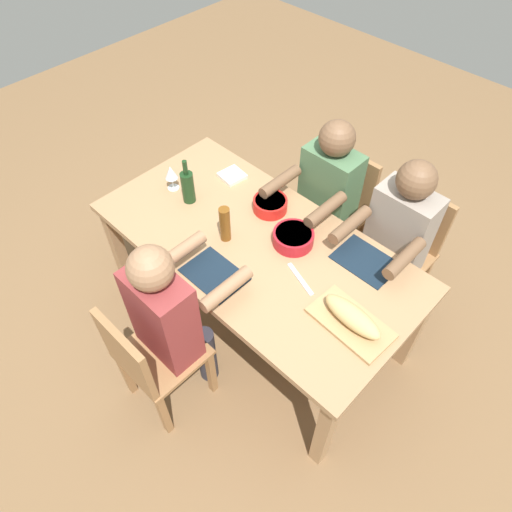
{
  "coord_description": "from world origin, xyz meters",
  "views": [
    {
      "loc": [
        1.2,
        -1.24,
        2.65
      ],
      "look_at": [
        0.0,
        0.0,
        0.63
      ],
      "focal_mm": 32.8,
      "sensor_mm": 36.0,
      "label": 1
    }
  ],
  "objects_px": {
    "dining_table": "(256,253)",
    "chair_near_center": "(149,359)",
    "diner_near_center": "(171,314)",
    "serving_bowl_greens": "(270,204)",
    "chair_far_center": "(338,206)",
    "wine_glass": "(171,173)",
    "serving_bowl_salad": "(293,237)",
    "diner_far_right": "(394,237)",
    "cutting_board": "(351,323)",
    "bread_loaf": "(352,316)",
    "napkin_stack": "(232,176)",
    "diner_far_center": "(324,195)",
    "beer_bottle": "(225,224)",
    "chair_far_right": "(403,245)",
    "wine_bottle": "(188,186)"
  },
  "relations": [
    {
      "from": "beer_bottle",
      "to": "wine_glass",
      "type": "xyz_separation_m",
      "value": [
        -0.53,
        0.06,
        0.01
      ]
    },
    {
      "from": "chair_near_center",
      "to": "diner_near_center",
      "type": "xyz_separation_m",
      "value": [
        0.0,
        0.18,
        0.21
      ]
    },
    {
      "from": "chair_far_center",
      "to": "cutting_board",
      "type": "height_order",
      "value": "chair_far_center"
    },
    {
      "from": "diner_far_right",
      "to": "cutting_board",
      "type": "bearing_deg",
      "value": -75.05
    },
    {
      "from": "serving_bowl_greens",
      "to": "beer_bottle",
      "type": "bearing_deg",
      "value": -93.26
    },
    {
      "from": "serving_bowl_greens",
      "to": "diner_near_center",
      "type": "bearing_deg",
      "value": -81.63
    },
    {
      "from": "napkin_stack",
      "to": "diner_far_center",
      "type": "bearing_deg",
      "value": 32.2
    },
    {
      "from": "dining_table",
      "to": "cutting_board",
      "type": "bearing_deg",
      "value": -5.05
    },
    {
      "from": "serving_bowl_greens",
      "to": "serving_bowl_salad",
      "type": "relative_size",
      "value": 0.89
    },
    {
      "from": "wine_glass",
      "to": "wine_bottle",
      "type": "bearing_deg",
      "value": -0.5
    },
    {
      "from": "chair_near_center",
      "to": "diner_far_right",
      "type": "bearing_deg",
      "value": 70.05
    },
    {
      "from": "diner_far_center",
      "to": "napkin_stack",
      "type": "height_order",
      "value": "diner_far_center"
    },
    {
      "from": "chair_near_center",
      "to": "serving_bowl_salad",
      "type": "xyz_separation_m",
      "value": [
        0.14,
        0.94,
        0.3
      ]
    },
    {
      "from": "serving_bowl_salad",
      "to": "serving_bowl_greens",
      "type": "bearing_deg",
      "value": 158.67
    },
    {
      "from": "chair_far_center",
      "to": "wine_glass",
      "type": "height_order",
      "value": "wine_glass"
    },
    {
      "from": "chair_far_right",
      "to": "wine_glass",
      "type": "xyz_separation_m",
      "value": [
        -1.19,
        -0.82,
        0.37
      ]
    },
    {
      "from": "wine_bottle",
      "to": "chair_far_center",
      "type": "bearing_deg",
      "value": 57.37
    },
    {
      "from": "diner_near_center",
      "to": "bread_loaf",
      "type": "xyz_separation_m",
      "value": [
        0.69,
        0.55,
        0.11
      ]
    },
    {
      "from": "chair_far_center",
      "to": "serving_bowl_greens",
      "type": "xyz_separation_m",
      "value": [
        -0.13,
        -0.54,
        0.3
      ]
    },
    {
      "from": "cutting_board",
      "to": "beer_bottle",
      "type": "bearing_deg",
      "value": -177.97
    },
    {
      "from": "serving_bowl_salad",
      "to": "wine_glass",
      "type": "xyz_separation_m",
      "value": [
        -0.82,
        -0.17,
        0.07
      ]
    },
    {
      "from": "chair_far_right",
      "to": "bread_loaf",
      "type": "xyz_separation_m",
      "value": [
        0.18,
        -0.85,
        0.32
      ]
    },
    {
      "from": "chair_near_center",
      "to": "napkin_stack",
      "type": "height_order",
      "value": "chair_near_center"
    },
    {
      "from": "diner_near_center",
      "to": "chair_near_center",
      "type": "bearing_deg",
      "value": -90.0
    },
    {
      "from": "cutting_board",
      "to": "wine_bottle",
      "type": "distance_m",
      "value": 1.22
    },
    {
      "from": "chair_near_center",
      "to": "wine_glass",
      "type": "height_order",
      "value": "wine_glass"
    },
    {
      "from": "serving_bowl_salad",
      "to": "cutting_board",
      "type": "height_order",
      "value": "serving_bowl_salad"
    },
    {
      "from": "chair_far_right",
      "to": "cutting_board",
      "type": "distance_m",
      "value": 0.91
    },
    {
      "from": "napkin_stack",
      "to": "diner_far_right",
      "type": "bearing_deg",
      "value": 17.27
    },
    {
      "from": "dining_table",
      "to": "cutting_board",
      "type": "relative_size",
      "value": 4.62
    },
    {
      "from": "chair_near_center",
      "to": "serving_bowl_salad",
      "type": "distance_m",
      "value": 0.99
    },
    {
      "from": "cutting_board",
      "to": "beer_bottle",
      "type": "height_order",
      "value": "beer_bottle"
    },
    {
      "from": "diner_far_right",
      "to": "serving_bowl_greens",
      "type": "bearing_deg",
      "value": -150.43
    },
    {
      "from": "chair_far_center",
      "to": "serving_bowl_salad",
      "type": "height_order",
      "value": "chair_far_center"
    },
    {
      "from": "diner_far_right",
      "to": "chair_far_center",
      "type": "relative_size",
      "value": 1.41
    },
    {
      "from": "cutting_board",
      "to": "wine_bottle",
      "type": "bearing_deg",
      "value": 178.46
    },
    {
      "from": "serving_bowl_salad",
      "to": "chair_far_center",
      "type": "bearing_deg",
      "value": 102.51
    },
    {
      "from": "diner_far_right",
      "to": "wine_bottle",
      "type": "bearing_deg",
      "value": -148.37
    },
    {
      "from": "bread_loaf",
      "to": "beer_bottle",
      "type": "distance_m",
      "value": 0.83
    },
    {
      "from": "diner_far_right",
      "to": "cutting_board",
      "type": "relative_size",
      "value": 3.0
    },
    {
      "from": "beer_bottle",
      "to": "serving_bowl_greens",
      "type": "bearing_deg",
      "value": 86.74
    },
    {
      "from": "diner_near_center",
      "to": "serving_bowl_greens",
      "type": "relative_size",
      "value": 5.98
    },
    {
      "from": "dining_table",
      "to": "napkin_stack",
      "type": "bearing_deg",
      "value": 149.14
    },
    {
      "from": "dining_table",
      "to": "serving_bowl_greens",
      "type": "relative_size",
      "value": 9.22
    },
    {
      "from": "napkin_stack",
      "to": "chair_near_center",
      "type": "bearing_deg",
      "value": -65.51
    },
    {
      "from": "diner_far_right",
      "to": "beer_bottle",
      "type": "height_order",
      "value": "diner_far_right"
    },
    {
      "from": "dining_table",
      "to": "chair_near_center",
      "type": "distance_m",
      "value": 0.81
    },
    {
      "from": "cutting_board",
      "to": "wine_glass",
      "type": "distance_m",
      "value": 1.37
    },
    {
      "from": "serving_bowl_greens",
      "to": "chair_far_right",
      "type": "bearing_deg",
      "value": 40.59
    },
    {
      "from": "diner_near_center",
      "to": "serving_bowl_greens",
      "type": "bearing_deg",
      "value": 98.37
    }
  ]
}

